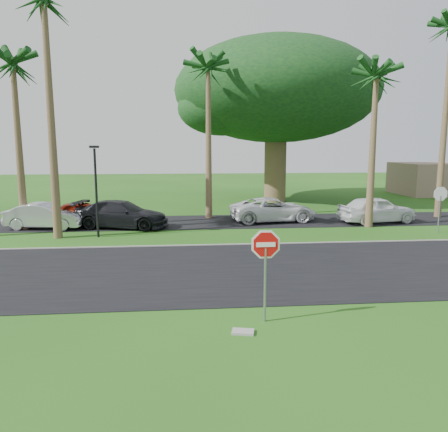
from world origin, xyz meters
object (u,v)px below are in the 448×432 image
object	(u,v)px
stop_sign_far	(440,200)
car_pickup	(377,210)
car_minivan	(273,210)
car_dark	(122,215)
car_silver	(45,216)
car_red	(84,214)
stop_sign_near	(265,257)

from	to	relation	value
stop_sign_far	car_pickup	bearing A→B (deg)	-58.54
stop_sign_far	car_minivan	bearing A→B (deg)	-27.59
stop_sign_far	car_dark	distance (m)	17.43
car_dark	car_pickup	bearing A→B (deg)	-75.75
car_silver	car_red	size ratio (longest dim) A/B	1.05
car_pickup	car_dark	bearing A→B (deg)	81.13
stop_sign_far	stop_sign_near	bearing A→B (deg)	43.73
car_dark	car_pickup	distance (m)	15.16
car_silver	car_pickup	size ratio (longest dim) A/B	0.93
car_red	car_pickup	size ratio (longest dim) A/B	0.89
car_red	car_minivan	distance (m)	11.32
car_silver	car_minivan	distance (m)	13.28
stop_sign_far	car_silver	distance (m)	21.62
car_silver	car_dark	distance (m)	4.23
stop_sign_far	car_silver	size ratio (longest dim) A/B	0.60
car_dark	car_silver	bearing A→B (deg)	101.78
car_red	car_minivan	bearing A→B (deg)	-95.58
stop_sign_far	car_red	world-z (taller)	stop_sign_far
car_red	car_minivan	xyz separation A→B (m)	(11.32, 0.29, 0.02)
stop_sign_near	car_silver	xyz separation A→B (m)	(-9.87, 14.11, -1.06)
car_silver	car_red	bearing A→B (deg)	-58.39
car_dark	stop_sign_near	bearing A→B (deg)	-144.73
stop_sign_near	car_silver	world-z (taller)	stop_sign_near
car_red	car_dark	xyz separation A→B (m)	(2.32, -0.97, 0.06)
stop_sign_near	car_minivan	bearing A→B (deg)	77.59
stop_sign_near	car_dark	world-z (taller)	stop_sign_near
stop_sign_near	car_minivan	distance (m)	15.65
stop_sign_far	car_pickup	world-z (taller)	stop_sign_far
car_minivan	car_pickup	size ratio (longest dim) A/B	1.12
car_pickup	stop_sign_near	bearing A→B (deg)	136.45
car_red	car_minivan	size ratio (longest dim) A/B	0.79
car_silver	car_red	world-z (taller)	car_silver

